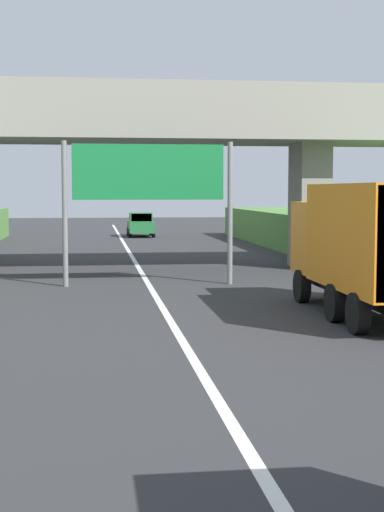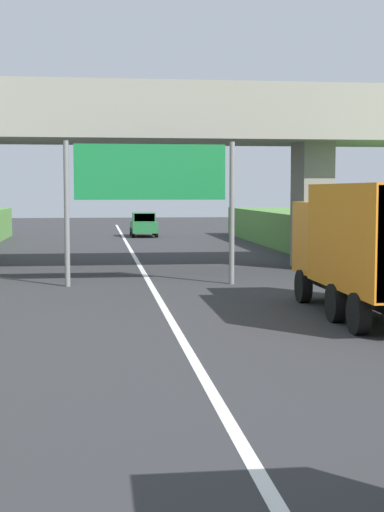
% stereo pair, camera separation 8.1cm
% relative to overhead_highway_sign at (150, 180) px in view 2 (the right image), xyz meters
% --- Properties ---
extents(lane_centre_stripe, '(0.20, 99.74, 0.01)m').
position_rel_overhead_highway_sign_xyz_m(lane_centre_stripe, '(0.00, -2.32, -3.62)').
color(lane_centre_stripe, white).
rests_on(lane_centre_stripe, ground).
extents(overpass_bridge, '(40.00, 4.80, 7.46)m').
position_rel_overhead_highway_sign_xyz_m(overpass_bridge, '(0.00, 5.14, 1.97)').
color(overpass_bridge, gray).
rests_on(overpass_bridge, ground).
extents(overhead_highway_sign, '(5.88, 0.18, 4.96)m').
position_rel_overhead_highway_sign_xyz_m(overhead_highway_sign, '(0.00, 0.00, 0.00)').
color(overhead_highway_sign, slate).
rests_on(overhead_highway_sign, ground).
extents(truck_orange, '(2.44, 7.30, 3.44)m').
position_rel_overhead_highway_sign_xyz_m(truck_orange, '(5.13, -7.48, -1.69)').
color(truck_orange, black).
rests_on(truck_orange, ground).
extents(car_green, '(1.86, 4.10, 1.72)m').
position_rel_overhead_highway_sign_xyz_m(car_green, '(1.48, 28.41, -2.76)').
color(car_green, '#236B38').
rests_on(car_green, ground).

